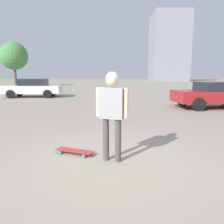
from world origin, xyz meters
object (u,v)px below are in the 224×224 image
object	(u,v)px
car_parked_far	(33,88)
skateboard	(75,151)
car_parked_near	(215,94)
person	(112,106)

from	to	relation	value
car_parked_far	skateboard	bearing A→B (deg)	109.84
skateboard	car_parked_near	distance (m)	9.06
skateboard	car_parked_near	bearing A→B (deg)	-110.17
person	car_parked_near	xyz separation A→B (m)	(-7.08, 5.24, -0.38)
skateboard	person	bearing A→B (deg)	177.50
skateboard	car_parked_near	world-z (taller)	car_parked_near
person	skateboard	size ratio (longest dim) A/B	1.98
person	car_parked_far	world-z (taller)	person
person	skateboard	bearing A→B (deg)	171.93
person	car_parked_far	size ratio (longest dim) A/B	0.39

